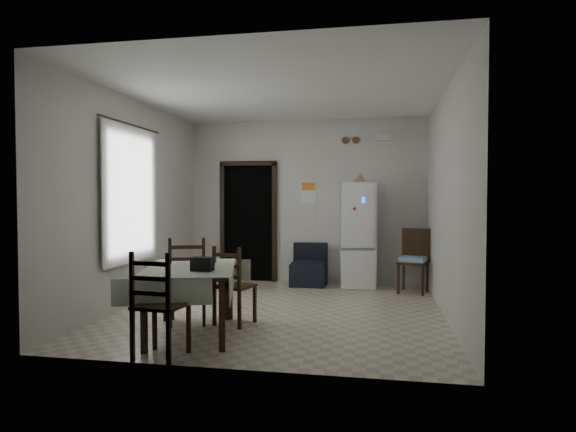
# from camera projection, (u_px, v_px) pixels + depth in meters

# --- Properties ---
(ground) EXTENTS (4.50, 4.50, 0.00)m
(ground) POSITION_uv_depth(u_px,v_px,m) (281.00, 311.00, 6.42)
(ground) COLOR beige
(ground) RESTS_ON ground
(ceiling) EXTENTS (4.20, 4.50, 0.02)m
(ceiling) POSITION_uv_depth(u_px,v_px,m) (281.00, 92.00, 6.32)
(ceiling) COLOR white
(ceiling) RESTS_ON ground
(wall_back) EXTENTS (4.20, 0.02, 2.90)m
(wall_back) POSITION_uv_depth(u_px,v_px,m) (306.00, 201.00, 8.58)
(wall_back) COLOR silver
(wall_back) RESTS_ON ground
(wall_front) EXTENTS (4.20, 0.02, 2.90)m
(wall_front) POSITION_uv_depth(u_px,v_px,m) (230.00, 204.00, 4.16)
(wall_front) COLOR silver
(wall_front) RESTS_ON ground
(wall_left) EXTENTS (0.02, 4.50, 2.90)m
(wall_left) POSITION_uv_depth(u_px,v_px,m) (135.00, 202.00, 6.75)
(wall_left) COLOR silver
(wall_left) RESTS_ON ground
(wall_right) EXTENTS (0.02, 4.50, 2.90)m
(wall_right) POSITION_uv_depth(u_px,v_px,m) (446.00, 202.00, 5.99)
(wall_right) COLOR silver
(wall_right) RESTS_ON ground
(doorway) EXTENTS (1.06, 0.52, 2.22)m
(doorway) POSITION_uv_depth(u_px,v_px,m) (252.00, 222.00, 8.99)
(doorway) COLOR black
(doorway) RESTS_ON ground
(window_recess) EXTENTS (0.10, 1.20, 1.60)m
(window_recess) POSITION_uv_depth(u_px,v_px,m) (124.00, 195.00, 6.56)
(window_recess) COLOR silver
(window_recess) RESTS_ON ground
(curtain) EXTENTS (0.02, 1.45, 1.85)m
(curtain) POSITION_uv_depth(u_px,v_px,m) (132.00, 195.00, 6.54)
(curtain) COLOR silver
(curtain) RESTS_ON ground
(curtain_rod) EXTENTS (0.02, 1.60, 0.02)m
(curtain_rod) POSITION_uv_depth(u_px,v_px,m) (131.00, 125.00, 6.51)
(curtain_rod) COLOR black
(curtain_rod) RESTS_ON ground
(calendar) EXTENTS (0.28, 0.02, 0.40)m
(calendar) POSITION_uv_depth(u_px,v_px,m) (308.00, 192.00, 8.56)
(calendar) COLOR white
(calendar) RESTS_ON ground
(calendar_image) EXTENTS (0.24, 0.01, 0.14)m
(calendar_image) POSITION_uv_depth(u_px,v_px,m) (308.00, 186.00, 8.55)
(calendar_image) COLOR orange
(calendar_image) RESTS_ON ground
(light_switch) EXTENTS (0.08, 0.02, 0.12)m
(light_switch) POSITION_uv_depth(u_px,v_px,m) (314.00, 221.00, 8.56)
(light_switch) COLOR beige
(light_switch) RESTS_ON ground
(vent_left) EXTENTS (0.12, 0.03, 0.12)m
(vent_left) POSITION_uv_depth(u_px,v_px,m) (345.00, 140.00, 8.41)
(vent_left) COLOR #553422
(vent_left) RESTS_ON ground
(vent_right) EXTENTS (0.12, 0.03, 0.12)m
(vent_right) POSITION_uv_depth(u_px,v_px,m) (356.00, 140.00, 8.37)
(vent_right) COLOR #553422
(vent_right) RESTS_ON ground
(emergency_light) EXTENTS (0.25, 0.07, 0.09)m
(emergency_light) POSITION_uv_depth(u_px,v_px,m) (383.00, 138.00, 8.26)
(emergency_light) COLOR white
(emergency_light) RESTS_ON ground
(fridge) EXTENTS (0.62, 0.62, 1.77)m
(fridge) POSITION_uv_depth(u_px,v_px,m) (358.00, 235.00, 8.12)
(fridge) COLOR white
(fridge) RESTS_ON ground
(tan_cone) EXTENTS (0.23, 0.23, 0.17)m
(tan_cone) POSITION_uv_depth(u_px,v_px,m) (360.00, 178.00, 7.98)
(tan_cone) COLOR tan
(tan_cone) RESTS_ON fridge
(navy_seat) EXTENTS (0.61, 0.59, 0.72)m
(navy_seat) POSITION_uv_depth(u_px,v_px,m) (309.00, 265.00, 8.29)
(navy_seat) COLOR black
(navy_seat) RESTS_ON ground
(corner_chair) EXTENTS (0.54, 0.54, 1.02)m
(corner_chair) POSITION_uv_depth(u_px,v_px,m) (413.00, 261.00, 7.62)
(corner_chair) COLOR black
(corner_chair) RESTS_ON ground
(dining_table) EXTENTS (1.29, 1.63, 0.75)m
(dining_table) POSITION_uv_depth(u_px,v_px,m) (191.00, 301.00, 5.28)
(dining_table) COLOR #97A68F
(dining_table) RESTS_ON ground
(black_bag) EXTENTS (0.22, 0.14, 0.14)m
(black_bag) POSITION_uv_depth(u_px,v_px,m) (202.00, 264.00, 4.98)
(black_bag) COLOR black
(black_bag) RESTS_ON dining_table
(dining_chair_far_left) EXTENTS (0.57, 0.57, 1.04)m
(dining_chair_far_left) POSITION_uv_depth(u_px,v_px,m) (188.00, 280.00, 5.77)
(dining_chair_far_left) COLOR black
(dining_chair_far_left) RESTS_ON ground
(dining_chair_far_right) EXTENTS (0.50, 0.50, 0.94)m
(dining_chair_far_right) POSITION_uv_depth(u_px,v_px,m) (235.00, 285.00, 5.72)
(dining_chair_far_right) COLOR black
(dining_chair_far_right) RESTS_ON ground
(dining_chair_near_head) EXTENTS (0.48, 0.48, 1.01)m
(dining_chair_near_head) POSITION_uv_depth(u_px,v_px,m) (161.00, 304.00, 4.51)
(dining_chair_near_head) COLOR black
(dining_chair_near_head) RESTS_ON ground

